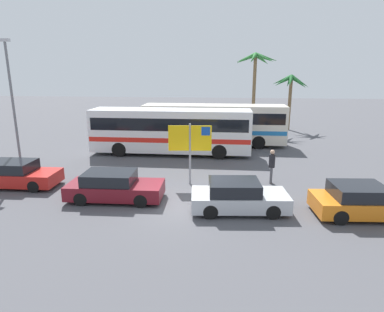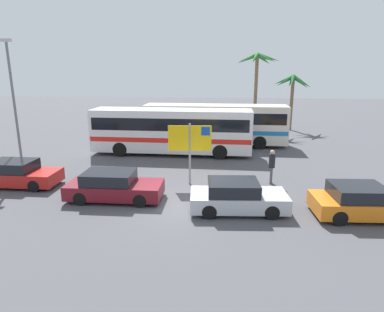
{
  "view_description": "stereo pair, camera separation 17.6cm",
  "coord_description": "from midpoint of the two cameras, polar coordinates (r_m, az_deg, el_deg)",
  "views": [
    {
      "loc": [
        1.76,
        -13.78,
        5.79
      ],
      "look_at": [
        -0.01,
        3.54,
        1.3
      ],
      "focal_mm": 31.12,
      "sensor_mm": 36.0,
      "label": 1
    },
    {
      "loc": [
        1.93,
        -13.76,
        5.79
      ],
      "look_at": [
        -0.01,
        3.54,
        1.3
      ],
      "focal_mm": 31.12,
      "sensor_mm": 36.0,
      "label": 2
    }
  ],
  "objects": [
    {
      "name": "ground",
      "position": [
        15.05,
        -1.69,
        -8.17
      ],
      "size": [
        120.0,
        120.0,
        0.0
      ],
      "primitive_type": "plane",
      "color": "#4C4C51"
    },
    {
      "name": "bus_front_coach",
      "position": [
        23.46,
        -3.87,
        4.6
      ],
      "size": [
        11.11,
        2.48,
        3.17
      ],
      "color": "white",
      "rests_on": "ground"
    },
    {
      "name": "bus_rear_coach",
      "position": [
        26.47,
        3.59,
        5.73
      ],
      "size": [
        11.11,
        2.48,
        3.17
      ],
      "color": "silver",
      "rests_on": "ground"
    },
    {
      "name": "ferry_sign",
      "position": [
        16.93,
        -0.49,
        2.65
      ],
      "size": [
        2.2,
        0.26,
        3.2
      ],
      "rotation": [
        0.0,
        0.0,
        0.09
      ],
      "color": "gray",
      "rests_on": "ground"
    },
    {
      "name": "car_orange",
      "position": [
        15.24,
        26.75,
        -6.93
      ],
      "size": [
        4.04,
        2.16,
        1.32
      ],
      "rotation": [
        0.0,
        0.0,
        0.07
      ],
      "color": "orange",
      "rests_on": "ground"
    },
    {
      "name": "car_maroon",
      "position": [
        15.72,
        -13.53,
        -5.09
      ],
      "size": [
        4.37,
        1.92,
        1.32
      ],
      "rotation": [
        0.0,
        0.0,
        0.03
      ],
      "color": "maroon",
      "rests_on": "ground"
    },
    {
      "name": "car_silver",
      "position": [
        14.22,
        7.53,
        -6.92
      ],
      "size": [
        4.17,
        2.14,
        1.32
      ],
      "rotation": [
        0.0,
        0.0,
        0.09
      ],
      "color": "#B7BABF",
      "rests_on": "ground"
    },
    {
      "name": "car_red",
      "position": [
        19.27,
        -28.13,
        -2.81
      ],
      "size": [
        4.15,
        1.84,
        1.32
      ],
      "rotation": [
        0.0,
        0.0,
        0.02
      ],
      "color": "red",
      "rests_on": "ground"
    },
    {
      "name": "pedestrian_crossing_lot",
      "position": [
        17.8,
        13.25,
        -1.27
      ],
      "size": [
        0.32,
        0.32,
        1.82
      ],
      "rotation": [
        0.0,
        0.0,
        3.03
      ],
      "color": "#4C4C51",
      "rests_on": "ground"
    },
    {
      "name": "lamp_post_left_side",
      "position": [
        21.77,
        -28.58,
        8.18
      ],
      "size": [
        0.56,
        0.2,
        7.47
      ],
      "color": "slate",
      "rests_on": "ground"
    },
    {
      "name": "palm_tree_seaside",
      "position": [
        33.26,
        10.67,
        14.96
      ],
      "size": [
        4.11,
        4.2,
        7.44
      ],
      "color": "brown",
      "rests_on": "ground"
    },
    {
      "name": "palm_tree_inland",
      "position": [
        34.49,
        16.47,
        11.57
      ],
      "size": [
        3.65,
        3.7,
        5.41
      ],
      "color": "brown",
      "rests_on": "ground"
    }
  ]
}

